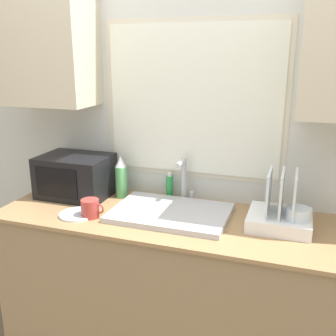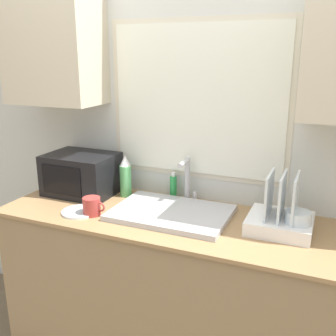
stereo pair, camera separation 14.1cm
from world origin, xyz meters
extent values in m
cube|color=#8C7251|center=(0.00, 0.31, 0.45)|extent=(1.93, 0.63, 0.91)
cube|color=#99754C|center=(0.00, 0.31, 0.92)|extent=(1.96, 0.66, 0.02)
cube|color=silver|center=(0.00, 0.66, 1.30)|extent=(6.00, 0.06, 2.60)
cube|color=beige|center=(0.00, 0.63, 1.51)|extent=(1.07, 0.01, 0.90)
cube|color=white|center=(0.00, 0.63, 1.51)|extent=(1.01, 0.01, 0.84)
cube|color=beige|center=(-0.84, 0.47, 1.81)|extent=(0.56, 0.32, 0.66)
cube|color=#B2B2B7|center=(-0.03, 0.33, 0.94)|extent=(0.62, 0.43, 0.03)
cylinder|color=#B7B7BC|center=(-0.03, 0.57, 1.06)|extent=(0.03, 0.03, 0.26)
cylinder|color=#B7B7BC|center=(-0.03, 0.51, 1.18)|extent=(0.03, 0.13, 0.03)
cylinder|color=#B7B7BC|center=(0.02, 0.57, 0.96)|extent=(0.02, 0.02, 0.06)
cube|color=black|center=(-0.68, 0.44, 1.05)|extent=(0.42, 0.31, 0.25)
cube|color=black|center=(-0.71, 0.28, 1.05)|extent=(0.27, 0.01, 0.18)
cube|color=white|center=(0.53, 0.37, 0.96)|extent=(0.31, 0.29, 0.07)
cube|color=silver|center=(0.47, 0.37, 1.11)|extent=(0.01, 0.22, 0.22)
cube|color=silver|center=(0.53, 0.37, 1.11)|extent=(0.01, 0.22, 0.22)
cube|color=silver|center=(0.60, 0.37, 1.11)|extent=(0.01, 0.22, 0.22)
cylinder|color=silver|center=(0.62, 0.32, 1.03)|extent=(0.12, 0.12, 0.06)
cylinder|color=#59B266|center=(-0.41, 0.50, 1.02)|extent=(0.07, 0.07, 0.19)
cone|color=silver|center=(-0.41, 0.50, 1.15)|extent=(0.06, 0.06, 0.07)
cylinder|color=#268C3F|center=(-0.13, 0.58, 1.00)|extent=(0.04, 0.04, 0.14)
cylinder|color=white|center=(-0.13, 0.58, 1.08)|extent=(0.02, 0.02, 0.02)
cylinder|color=#A53833|center=(-0.43, 0.17, 0.98)|extent=(0.10, 0.10, 0.10)
torus|color=#A53833|center=(-0.38, 0.17, 0.98)|extent=(0.05, 0.01, 0.05)
cylinder|color=silver|center=(-0.51, 0.16, 0.93)|extent=(0.20, 0.20, 0.01)
camera|label=1|loc=(0.59, -1.54, 1.77)|focal=42.00mm
camera|label=2|loc=(0.72, -1.49, 1.77)|focal=42.00mm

